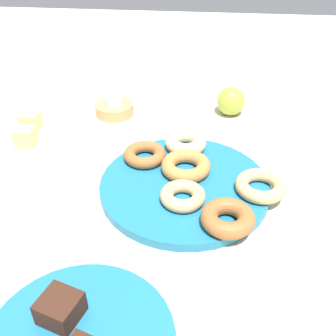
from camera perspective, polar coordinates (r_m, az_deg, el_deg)
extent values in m
plane|color=beige|center=(0.75, 2.30, -3.07)|extent=(2.40, 2.40, 0.00)
cylinder|color=#1E6B93|center=(0.74, 2.31, -2.55)|extent=(0.31, 0.31, 0.02)
torus|color=#BC7A3D|center=(0.75, 2.24, 0.31)|extent=(0.12, 0.12, 0.03)
torus|color=#995B2D|center=(0.65, 8.36, -6.94)|extent=(0.09, 0.09, 0.03)
torus|color=#995B2D|center=(0.79, -3.28, 1.90)|extent=(0.11, 0.11, 0.02)
torus|color=#EABC84|center=(0.82, 2.48, 3.54)|extent=(0.12, 0.12, 0.03)
torus|color=tan|center=(0.73, 12.88, -2.45)|extent=(0.12, 0.12, 0.02)
torus|color=tan|center=(0.69, 2.32, -3.94)|extent=(0.11, 0.11, 0.02)
cube|color=#381E14|center=(0.55, -14.89, -18.47)|extent=(0.06, 0.06, 0.03)
cylinder|color=tan|center=(0.99, -7.51, 8.23)|extent=(0.09, 0.09, 0.03)
cylinder|color=silver|center=(0.98, -7.61, 9.34)|extent=(0.04, 0.04, 0.01)
cylinder|color=silver|center=(0.87, -18.14, 2.93)|extent=(0.17, 0.17, 0.04)
cube|color=#DBD67A|center=(0.82, -19.36, 4.13)|extent=(0.04, 0.04, 0.04)
cube|color=#DBD67A|center=(0.88, -18.72, 6.20)|extent=(0.04, 0.04, 0.04)
sphere|color=#93AD38|center=(0.99, 8.82, 9.25)|extent=(0.07, 0.07, 0.07)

